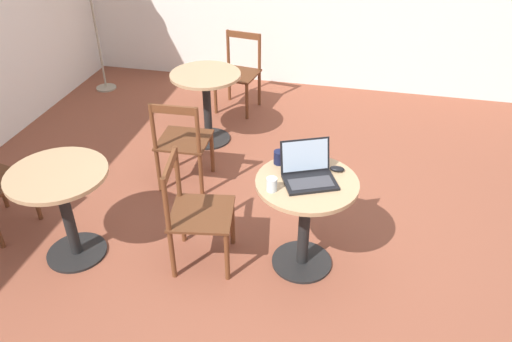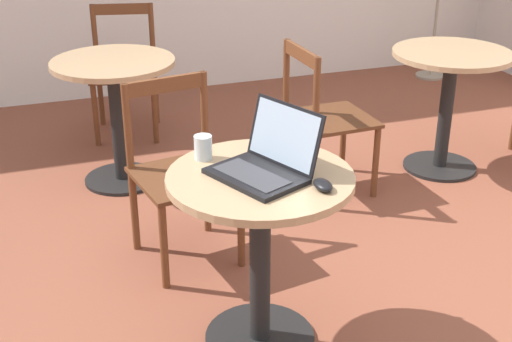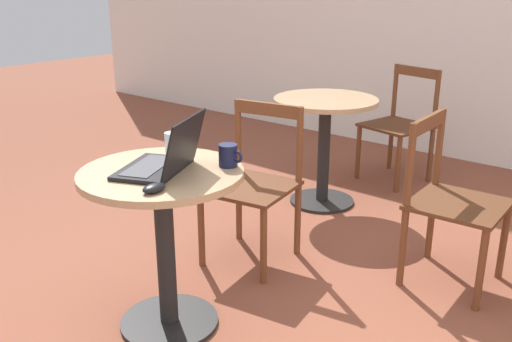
{
  "view_description": "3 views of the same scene",
  "coord_description": "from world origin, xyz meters",
  "px_view_note": "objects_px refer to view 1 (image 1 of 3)",
  "views": [
    {
      "loc": [
        -2.76,
        -0.32,
        2.6
      ],
      "look_at": [
        0.1,
        0.33,
        0.66
      ],
      "focal_mm": 35.0,
      "sensor_mm": 36.0,
      "label": 1
    },
    {
      "loc": [
        -0.82,
        -2.24,
        1.83
      ],
      "look_at": [
        0.0,
        0.13,
        0.66
      ],
      "focal_mm": 50.0,
      "sensor_mm": 36.0,
      "label": 2
    },
    {
      "loc": [
        1.68,
        -1.51,
        1.5
      ],
      "look_at": [
        0.11,
        0.38,
        0.65
      ],
      "focal_mm": 40.0,
      "sensor_mm": 36.0,
      "label": 3
    }
  ],
  "objects_px": {
    "cafe_table_near": "(305,206)",
    "chair_mid_right": "(239,73)",
    "chair_near_back": "(196,213)",
    "drinking_glass": "(272,184)",
    "cafe_table_mid": "(206,93)",
    "mug": "(279,157)",
    "laptop": "(308,173)",
    "chair_mid_left": "(183,142)",
    "mouse": "(337,169)",
    "cafe_table_far": "(63,197)"
  },
  "relations": [
    {
      "from": "mug",
      "to": "cafe_table_far",
      "type": "bearing_deg",
      "value": 107.35
    },
    {
      "from": "cafe_table_mid",
      "to": "laptop",
      "type": "distance_m",
      "value": 2.01
    },
    {
      "from": "cafe_table_near",
      "to": "cafe_table_mid",
      "type": "xyz_separation_m",
      "value": [
        1.6,
        1.21,
        0.0
      ]
    },
    {
      "from": "laptop",
      "to": "mug",
      "type": "bearing_deg",
      "value": 54.52
    },
    {
      "from": "cafe_table_near",
      "to": "mug",
      "type": "bearing_deg",
      "value": 51.2
    },
    {
      "from": "laptop",
      "to": "chair_mid_left",
      "type": "bearing_deg",
      "value": 56.86
    },
    {
      "from": "chair_near_back",
      "to": "drinking_glass",
      "type": "xyz_separation_m",
      "value": [
        -0.03,
        -0.55,
        0.35
      ]
    },
    {
      "from": "mug",
      "to": "drinking_glass",
      "type": "xyz_separation_m",
      "value": [
        -0.33,
        -0.01,
        -0.0
      ]
    },
    {
      "from": "cafe_table_mid",
      "to": "laptop",
      "type": "height_order",
      "value": "laptop"
    },
    {
      "from": "mouse",
      "to": "cafe_table_near",
      "type": "bearing_deg",
      "value": 132.67
    },
    {
      "from": "laptop",
      "to": "chair_mid_right",
      "type": "bearing_deg",
      "value": 24.6
    },
    {
      "from": "chair_mid_left",
      "to": "chair_mid_right",
      "type": "xyz_separation_m",
      "value": [
        1.62,
        -0.09,
        0.0
      ]
    },
    {
      "from": "mug",
      "to": "drinking_glass",
      "type": "distance_m",
      "value": 0.33
    },
    {
      "from": "chair_mid_right",
      "to": "drinking_glass",
      "type": "distance_m",
      "value": 2.74
    },
    {
      "from": "laptop",
      "to": "cafe_table_near",
      "type": "bearing_deg",
      "value": 170.75
    },
    {
      "from": "cafe_table_mid",
      "to": "cafe_table_far",
      "type": "bearing_deg",
      "value": 166.26
    },
    {
      "from": "cafe_table_near",
      "to": "laptop",
      "type": "distance_m",
      "value": 0.26
    },
    {
      "from": "chair_mid_left",
      "to": "mouse",
      "type": "bearing_deg",
      "value": -114.64
    },
    {
      "from": "drinking_glass",
      "to": "mouse",
      "type": "bearing_deg",
      "value": -50.37
    },
    {
      "from": "cafe_table_near",
      "to": "chair_mid_right",
      "type": "xyz_separation_m",
      "value": [
        2.41,
        1.09,
        -0.1
      ]
    },
    {
      "from": "cafe_table_far",
      "to": "chair_mid_left",
      "type": "height_order",
      "value": "chair_mid_left"
    },
    {
      "from": "chair_near_back",
      "to": "chair_mid_left",
      "type": "relative_size",
      "value": 1.0
    },
    {
      "from": "cafe_table_near",
      "to": "chair_near_back",
      "type": "distance_m",
      "value": 0.77
    },
    {
      "from": "cafe_table_near",
      "to": "chair_mid_right",
      "type": "distance_m",
      "value": 2.65
    },
    {
      "from": "cafe_table_mid",
      "to": "chair_mid_right",
      "type": "height_order",
      "value": "chair_mid_right"
    },
    {
      "from": "chair_mid_left",
      "to": "cafe_table_mid",
      "type": "bearing_deg",
      "value": 2.5
    },
    {
      "from": "chair_mid_right",
      "to": "cafe_table_mid",
      "type": "bearing_deg",
      "value": 171.44
    },
    {
      "from": "chair_near_back",
      "to": "chair_mid_right",
      "type": "distance_m",
      "value": 2.56
    },
    {
      "from": "cafe_table_mid",
      "to": "cafe_table_far",
      "type": "relative_size",
      "value": 1.0
    },
    {
      "from": "cafe_table_near",
      "to": "laptop",
      "type": "relative_size",
      "value": 1.73
    },
    {
      "from": "mug",
      "to": "drinking_glass",
      "type": "bearing_deg",
      "value": -177.87
    },
    {
      "from": "laptop",
      "to": "drinking_glass",
      "type": "relative_size",
      "value": 4.58
    },
    {
      "from": "cafe_table_near",
      "to": "chair_mid_left",
      "type": "distance_m",
      "value": 1.42
    },
    {
      "from": "cafe_table_near",
      "to": "laptop",
      "type": "xyz_separation_m",
      "value": [
        0.02,
        -0.0,
        0.26
      ]
    },
    {
      "from": "chair_mid_left",
      "to": "chair_near_back",
      "type": "bearing_deg",
      "value": -155.1
    },
    {
      "from": "mug",
      "to": "cafe_table_near",
      "type": "bearing_deg",
      "value": -128.8
    },
    {
      "from": "cafe_table_mid",
      "to": "chair_mid_right",
      "type": "relative_size",
      "value": 0.86
    },
    {
      "from": "chair_near_back",
      "to": "mug",
      "type": "height_order",
      "value": "chair_near_back"
    },
    {
      "from": "drinking_glass",
      "to": "mug",
      "type": "bearing_deg",
      "value": 2.13
    },
    {
      "from": "chair_mid_right",
      "to": "cafe_table_near",
      "type": "bearing_deg",
      "value": -155.62
    },
    {
      "from": "cafe_table_near",
      "to": "chair_near_back",
      "type": "bearing_deg",
      "value": 99.44
    },
    {
      "from": "mouse",
      "to": "mug",
      "type": "relative_size",
      "value": 0.84
    },
    {
      "from": "cafe_table_far",
      "to": "laptop",
      "type": "relative_size",
      "value": 1.73
    },
    {
      "from": "chair_near_back",
      "to": "chair_mid_left",
      "type": "bearing_deg",
      "value": 24.9
    },
    {
      "from": "drinking_glass",
      "to": "cafe_table_near",
      "type": "bearing_deg",
      "value": -53.24
    },
    {
      "from": "cafe_table_mid",
      "to": "laptop",
      "type": "xyz_separation_m",
      "value": [
        -1.58,
        -1.22,
        0.26
      ]
    },
    {
      "from": "chair_mid_left",
      "to": "drinking_glass",
      "type": "distance_m",
      "value": 1.4
    },
    {
      "from": "cafe_table_near",
      "to": "mug",
      "type": "xyz_separation_m",
      "value": [
        0.18,
        0.22,
        0.26
      ]
    },
    {
      "from": "chair_near_back",
      "to": "drinking_glass",
      "type": "height_order",
      "value": "chair_near_back"
    },
    {
      "from": "laptop",
      "to": "cafe_table_mid",
      "type": "bearing_deg",
      "value": 37.55
    }
  ]
}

